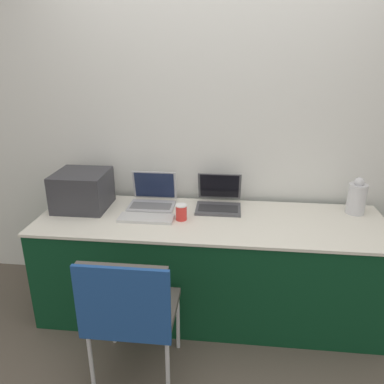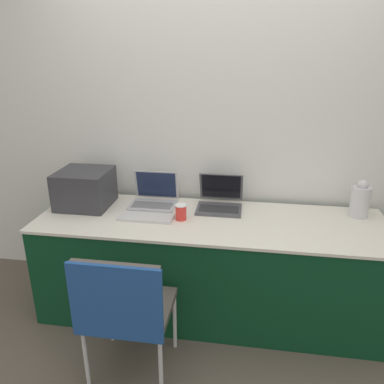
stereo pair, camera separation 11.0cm
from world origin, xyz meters
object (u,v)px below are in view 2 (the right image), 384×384
object	(u,v)px
laptop_left	(154,198)
external_keyboard	(146,217)
metal_pitcher	(360,200)
laptop_right	(220,201)
printer	(85,187)
chair	(124,306)
coffee_cup	(181,212)

from	to	relation	value
laptop_left	external_keyboard	bearing A→B (deg)	-88.31
metal_pitcher	laptop_left	bearing A→B (deg)	-179.53
laptop_right	external_keyboard	distance (m)	0.56
printer	metal_pitcher	world-z (taller)	printer
external_keyboard	metal_pitcher	bearing A→B (deg)	10.62
chair	coffee_cup	bearing A→B (deg)	74.97
chair	metal_pitcher	bearing A→B (deg)	34.06
laptop_left	chair	size ratio (longest dim) A/B	0.40
laptop_left	chair	bearing A→B (deg)	-86.34
printer	chair	world-z (taller)	printer
laptop_right	coffee_cup	xyz separation A→B (m)	(-0.25, -0.25, 0.00)
external_keyboard	coffee_cup	size ratio (longest dim) A/B	3.42
metal_pitcher	chair	distance (m)	1.73
coffee_cup	printer	bearing A→B (deg)	169.45
laptop_left	external_keyboard	xyz separation A→B (m)	(0.01, -0.26, -0.04)
metal_pitcher	coffee_cup	bearing A→B (deg)	-168.50
chair	external_keyboard	bearing A→B (deg)	94.42
laptop_left	coffee_cup	bearing A→B (deg)	-43.46
laptop_right	external_keyboard	xyz separation A→B (m)	(-0.49, -0.28, -0.04)
printer	laptop_right	bearing A→B (deg)	6.48
printer	laptop_left	bearing A→B (deg)	10.93
laptop_right	metal_pitcher	bearing A→B (deg)	-0.26
coffee_cup	metal_pitcher	size ratio (longest dim) A/B	0.41
printer	metal_pitcher	xyz separation A→B (m)	(1.97, 0.11, -0.03)
laptop_right	external_keyboard	bearing A→B (deg)	-150.25
laptop_left	laptop_right	world-z (taller)	laptop_left
metal_pitcher	printer	bearing A→B (deg)	-176.84
laptop_left	metal_pitcher	world-z (taller)	metal_pitcher
printer	chair	xyz separation A→B (m)	(0.56, -0.85, -0.35)
coffee_cup	laptop_left	bearing A→B (deg)	136.54
coffee_cup	laptop_right	bearing A→B (deg)	45.84
laptop_right	external_keyboard	world-z (taller)	laptop_right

